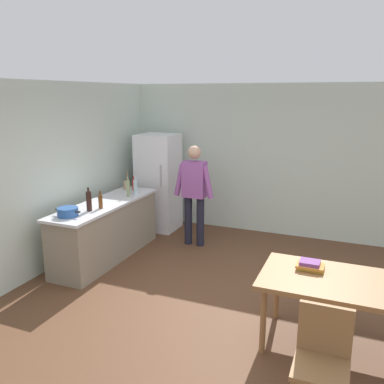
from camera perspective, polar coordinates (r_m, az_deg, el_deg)
The scene contains 16 objects.
ground_plane at distance 5.14m, azimuth 2.43°, elevation -15.71°, with size 14.00×14.00×0.00m, color brown.
wall_back at distance 7.46m, azimuth 10.51°, elevation 4.45°, with size 6.40×0.12×2.70m, color silver.
wall_left at distance 6.14m, azimuth -20.16°, elevation 1.87°, with size 0.12×5.60×2.70m, color silver.
kitchen_counter at distance 6.46m, azimuth -11.96°, elevation -5.28°, with size 0.64×2.20×0.90m.
refrigerator at distance 7.61m, azimuth -4.74°, elevation 1.38°, with size 0.70×0.67×1.80m.
person at distance 6.72m, azimuth 0.32°, elevation 0.44°, with size 0.70×0.22×1.70m.
dining_table at distance 4.33m, azimuth 19.19°, elevation -12.40°, with size 1.40×0.90×0.75m.
chair at distance 3.55m, azimuth 17.90°, elevation -21.07°, with size 0.42×0.42×0.91m.
cooking_pot at distance 5.74m, azimuth -17.10°, elevation -2.70°, with size 0.40×0.28×0.12m.
utensil_jar at distance 7.12m, azimuth -9.18°, elevation 1.03°, with size 0.11×0.11×0.32m.
bottle_wine_dark at distance 5.89m, azimuth -14.33°, elevation -1.23°, with size 0.08×0.08×0.34m.
bottle_beer_brown at distance 5.99m, azimuth -12.77°, elevation -1.30°, with size 0.06×0.06×0.26m.
bottle_water_clear at distance 6.73m, azimuth -7.98°, elevation 0.74°, with size 0.07×0.07×0.30m.
bottle_vinegar_tall at distance 6.59m, azimuth -8.98°, elevation 0.52°, with size 0.06×0.06×0.32m.
bottle_sauce_red at distance 7.02m, azimuth -8.19°, elevation 1.03°, with size 0.06×0.06×0.24m.
book_stack at distance 4.42m, azimuth 16.33°, elevation -9.91°, with size 0.28×0.20×0.09m.
Camera 1 is at (1.51, -4.21, 2.52)m, focal length 37.85 mm.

